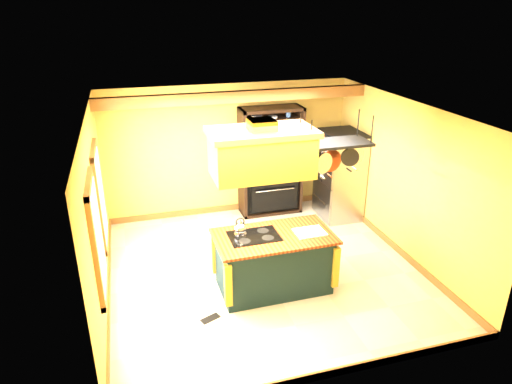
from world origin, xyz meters
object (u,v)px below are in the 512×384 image
refrigerator (339,177)px  hutch (270,172)px  range_hood (262,152)px  kitchen_island (273,261)px  pot_rack (334,150)px

refrigerator → hutch: 1.44m
range_hood → hutch: (1.02, 2.77, -1.38)m
kitchen_island → pot_rack: (0.91, 0.01, 1.71)m
pot_rack → range_hood: bearing=-179.4°
range_hood → hutch: range_hood is taller
range_hood → pot_rack: bearing=0.6°
kitchen_island → range_hood: bearing=179.6°
range_hood → refrigerator: (2.30, 2.12, -1.39)m
pot_rack → hutch: 3.05m
kitchen_island → range_hood: 1.79m
range_hood → pot_rack: (1.10, 0.01, -0.08)m
kitchen_island → pot_rack: pot_rack is taller
hutch → range_hood: bearing=-110.2°
range_hood → hutch: 3.26m
kitchen_island → hutch: (0.82, 2.77, 0.40)m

